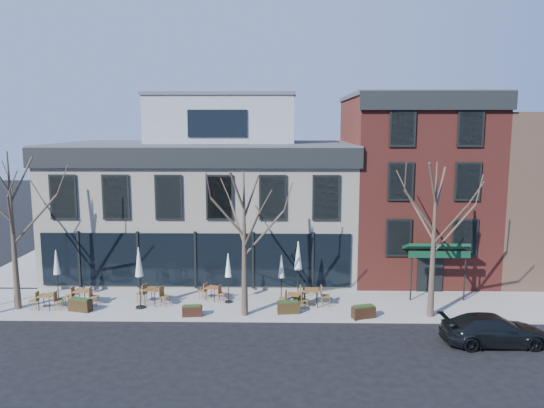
{
  "coord_description": "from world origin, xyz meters",
  "views": [
    {
      "loc": [
        4.79,
        -28.61,
        9.33
      ],
      "look_at": [
        4.22,
        2.0,
        4.74
      ],
      "focal_mm": 35.0,
      "sensor_mm": 36.0,
      "label": 1
    }
  ],
  "objects": [
    {
      "name": "umbrella_1",
      "position": [
        -2.35,
        -3.01,
        2.37
      ],
      "size": [
        0.5,
        0.5,
        3.15
      ],
      "color": "black",
      "rests_on": "sidewalk_front"
    },
    {
      "name": "umbrella_4",
      "position": [
        5.66,
        -1.63,
        2.38
      ],
      "size": [
        0.51,
        0.51,
        3.16
      ],
      "color": "black",
      "rests_on": "sidewalk_front"
    },
    {
      "name": "ground",
      "position": [
        0.0,
        0.0,
        0.0
      ],
      "size": [
        120.0,
        120.0,
        0.0
      ],
      "primitive_type": "plane",
      "color": "black",
      "rests_on": "ground"
    },
    {
      "name": "cafe_set_2",
      "position": [
        -1.83,
        -2.42,
        0.66
      ],
      "size": [
        1.93,
        1.13,
        1.0
      ],
      "color": "brown",
      "rests_on": "sidewalk_front"
    },
    {
      "name": "cafe_set_1",
      "position": [
        -5.48,
        -2.58,
        0.63
      ],
      "size": [
        1.79,
        0.76,
        0.93
      ],
      "color": "brown",
      "rests_on": "sidewalk_front"
    },
    {
      "name": "cafe_set_4",
      "position": [
        5.42,
        -2.69,
        0.57
      ],
      "size": [
        1.6,
        0.74,
        0.82
      ],
      "color": "brown",
      "rests_on": "sidewalk_front"
    },
    {
      "name": "planter_3",
      "position": [
        8.73,
        -4.2,
        0.46
      ],
      "size": [
        1.19,
        0.76,
        0.62
      ],
      "color": "black",
      "rests_on": "sidewalk_front"
    },
    {
      "name": "umbrella_0",
      "position": [
        -6.95,
        -2.01,
        2.09
      ],
      "size": [
        0.44,
        0.44,
        2.76
      ],
      "color": "black",
      "rests_on": "sidewalk_front"
    },
    {
      "name": "cafe_set_3",
      "position": [
        1.14,
        -1.67,
        0.58
      ],
      "size": [
        1.61,
        1.01,
        0.84
      ],
      "color": "brown",
      "rests_on": "sidewalk_front"
    },
    {
      "name": "planter_1",
      "position": [
        0.47,
        -4.11,
        0.42
      ],
      "size": [
        1.0,
        0.49,
        0.54
      ],
      "color": "black",
      "rests_on": "sidewalk_front"
    },
    {
      "name": "corner_building",
      "position": [
        0.07,
        5.07,
        4.72
      ],
      "size": [
        18.39,
        10.39,
        11.1
      ],
      "color": "silver",
      "rests_on": "ground"
    },
    {
      "name": "red_brick_building",
      "position": [
        13.0,
        4.98,
        5.64
      ],
      "size": [
        8.2,
        11.78,
        11.18
      ],
      "color": "maroon",
      "rests_on": "ground"
    },
    {
      "name": "planter_2",
      "position": [
        5.14,
        -3.61,
        0.45
      ],
      "size": [
        1.13,
        0.57,
        0.61
      ],
      "color": "#302310",
      "rests_on": "sidewalk_front"
    },
    {
      "name": "umbrella_3",
      "position": [
        4.78,
        -2.01,
        1.94
      ],
      "size": [
        0.41,
        0.41,
        2.54
      ],
      "color": "black",
      "rests_on": "sidewalk_front"
    },
    {
      "name": "umbrella_2",
      "position": [
        2.03,
        -2.08,
        2.0
      ],
      "size": [
        0.42,
        0.42,
        2.62
      ],
      "color": "black",
      "rests_on": "sidewalk_front"
    },
    {
      "name": "cafe_set_0",
      "position": [
        -7.01,
        -3.29,
        0.61
      ],
      "size": [
        1.71,
        0.71,
        0.9
      ],
      "color": "brown",
      "rests_on": "sidewalk_front"
    },
    {
      "name": "sidewalk_front",
      "position": [
        3.25,
        -2.15,
        0.07
      ],
      "size": [
        33.5,
        4.7,
        0.15
      ],
      "primitive_type": "cube",
      "color": "gray",
      "rests_on": "ground"
    },
    {
      "name": "tree_mid",
      "position": [
        3.01,
        -3.9,
        3.79
      ],
      "size": [
        3.5,
        3.55,
        7.04
      ],
      "color": "#382B21",
      "rests_on": "sidewalk_front"
    },
    {
      "name": "tree_right",
      "position": [
        12.01,
        -3.9,
        4.02
      ],
      "size": [
        3.72,
        3.77,
        7.48
      ],
      "color": "#382B21",
      "rests_on": "sidewalk_front"
    },
    {
      "name": "sidewalk_side",
      "position": [
        -11.25,
        6.0,
        0.07
      ],
      "size": [
        4.5,
        12.0,
        0.15
      ],
      "primitive_type": "cube",
      "color": "gray",
      "rests_on": "ground"
    },
    {
      "name": "tree_corner",
      "position": [
        -8.49,
        -3.2,
        4.25
      ],
      "size": [
        3.93,
        3.98,
        7.92
      ],
      "color": "#382B21",
      "rests_on": "sidewalk_front"
    },
    {
      "name": "cafe_set_5",
      "position": [
        6.29,
        -2.53,
        0.69
      ],
      "size": [
        1.99,
        0.82,
        1.05
      ],
      "color": "brown",
      "rests_on": "sidewalk_front"
    },
    {
      "name": "planter_0",
      "position": [
        -5.23,
        -3.5,
        0.47
      ],
      "size": [
        1.22,
        0.75,
        0.64
      ],
      "color": "black",
      "rests_on": "sidewalk_front"
    },
    {
      "name": "parked_sedan",
      "position": [
        13.87,
        -6.86,
        0.65
      ],
      "size": [
        4.52,
        1.99,
        1.29
      ],
      "primitive_type": "imported",
      "rotation": [
        0.0,
        0.0,
        1.61
      ],
      "color": "black",
      "rests_on": "ground"
    }
  ]
}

